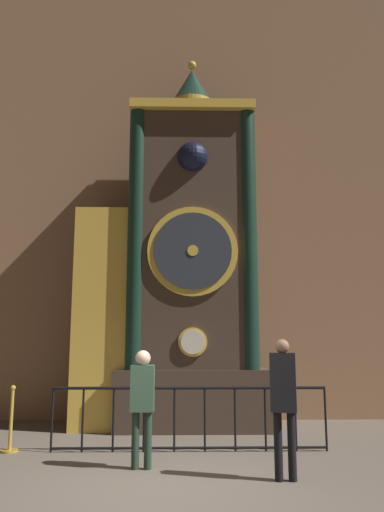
{
  "coord_description": "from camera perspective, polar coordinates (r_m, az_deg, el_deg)",
  "views": [
    {
      "loc": [
        0.24,
        -6.5,
        1.81
      ],
      "look_at": [
        0.46,
        4.36,
        3.65
      ],
      "focal_mm": 35.0,
      "sensor_mm": 36.0,
      "label": 1
    }
  ],
  "objects": [
    {
      "name": "visitor_far",
      "position": [
        7.01,
        10.42,
        -15.31
      ],
      "size": [
        0.38,
        0.29,
        1.82
      ],
      "rotation": [
        0.0,
        0.0,
        -0.24
      ],
      "color": "black",
      "rests_on": "ground_plane"
    },
    {
      "name": "visitor_near",
      "position": [
        7.55,
        -5.7,
        -15.65
      ],
      "size": [
        0.34,
        0.22,
        1.66
      ],
      "rotation": [
        0.0,
        0.0,
        0.0
      ],
      "color": "#213427",
      "rests_on": "ground_plane"
    },
    {
      "name": "railing_fence",
      "position": [
        8.7,
        -0.28,
        -17.76
      ],
      "size": [
        4.58,
        0.05,
        1.04
      ],
      "color": "black",
      "rests_on": "ground_plane"
    },
    {
      "name": "stanchion_post",
      "position": [
        9.22,
        -20.03,
        -18.16
      ],
      "size": [
        0.28,
        0.28,
        1.07
      ],
      "color": "#B28E33",
      "rests_on": "ground_plane"
    },
    {
      "name": "clock_tower",
      "position": [
        10.94,
        -1.74,
        -1.39
      ],
      "size": [
        4.05,
        1.79,
        8.33
      ],
      "color": "#423328",
      "rests_on": "ground_plane"
    },
    {
      "name": "cathedral_back_wall",
      "position": [
        13.0,
        -2.59,
        12.24
      ],
      "size": [
        24.0,
        0.32,
        13.3
      ],
      "color": "#936B4C",
      "rests_on": "ground_plane"
    },
    {
      "name": "ground_plane",
      "position": [
        6.75,
        -3.5,
        -25.11
      ],
      "size": [
        28.0,
        28.0,
        0.0
      ],
      "primitive_type": "plane",
      "color": "brown"
    }
  ]
}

